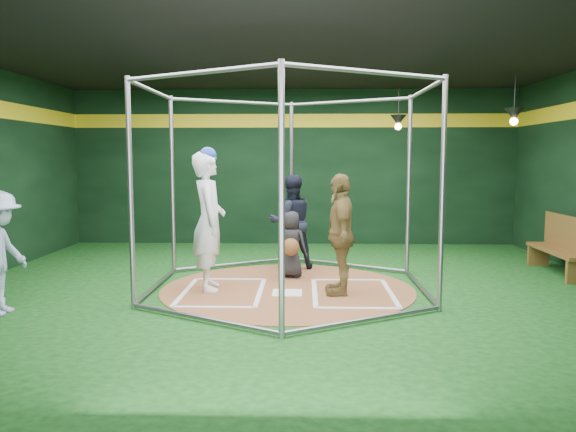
{
  "coord_description": "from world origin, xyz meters",
  "views": [
    {
      "loc": [
        0.24,
        -8.29,
        1.98
      ],
      "look_at": [
        0.0,
        0.1,
        1.1
      ],
      "focal_mm": 35.0,
      "sensor_mm": 36.0,
      "label": 1
    }
  ],
  "objects_px": {
    "visitor_leopard": "(340,234)",
    "batter_figure": "(209,220)",
    "umpire": "(291,222)",
    "dugout_bench": "(562,244)"
  },
  "relations": [
    {
      "from": "visitor_leopard",
      "to": "batter_figure",
      "type": "bearing_deg",
      "value": -97.19
    },
    {
      "from": "batter_figure",
      "to": "umpire",
      "type": "relative_size",
      "value": 1.27
    },
    {
      "from": "batter_figure",
      "to": "visitor_leopard",
      "type": "distance_m",
      "value": 1.95
    },
    {
      "from": "dugout_bench",
      "to": "umpire",
      "type": "bearing_deg",
      "value": 176.31
    },
    {
      "from": "visitor_leopard",
      "to": "umpire",
      "type": "height_order",
      "value": "visitor_leopard"
    },
    {
      "from": "batter_figure",
      "to": "visitor_leopard",
      "type": "height_order",
      "value": "batter_figure"
    },
    {
      "from": "visitor_leopard",
      "to": "umpire",
      "type": "xyz_separation_m",
      "value": [
        -0.75,
        1.84,
        -0.04
      ]
    },
    {
      "from": "batter_figure",
      "to": "dugout_bench",
      "type": "xyz_separation_m",
      "value": [
        5.8,
        1.33,
        -0.55
      ]
    },
    {
      "from": "batter_figure",
      "to": "visitor_leopard",
      "type": "xyz_separation_m",
      "value": [
        1.93,
        -0.21,
        -0.18
      ]
    },
    {
      "from": "umpire",
      "to": "dugout_bench",
      "type": "distance_m",
      "value": 4.64
    }
  ]
}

